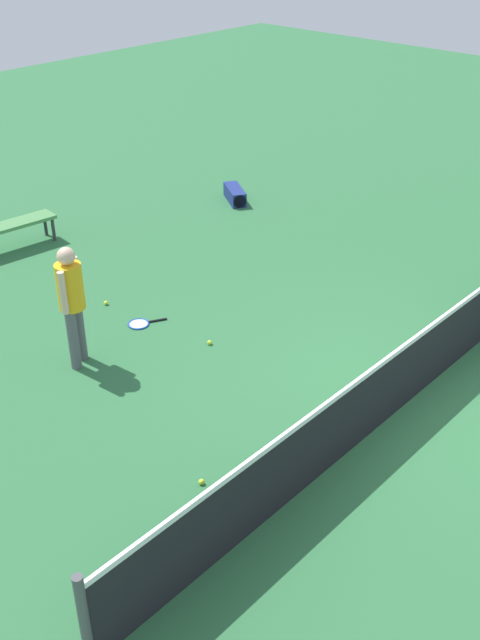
% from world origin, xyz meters
% --- Properties ---
extents(ground_plane, '(40.00, 40.00, 0.00)m').
position_xyz_m(ground_plane, '(0.00, 0.00, 0.00)').
color(ground_plane, '#2D6B3D').
extents(court_net, '(10.09, 0.09, 1.07)m').
position_xyz_m(court_net, '(0.00, 0.00, 0.50)').
color(court_net, '#4C4C51').
rests_on(court_net, ground_plane).
extents(player_near_side, '(0.49, 0.47, 1.70)m').
position_xyz_m(player_near_side, '(2.33, -3.71, 1.01)').
color(player_near_side, '#595960').
rests_on(player_near_side, ground_plane).
extents(tennis_racket_near_player, '(0.60, 0.42, 0.03)m').
position_xyz_m(tennis_racket_near_player, '(1.13, -3.87, 0.01)').
color(tennis_racket_near_player, blue).
rests_on(tennis_racket_near_player, ground_plane).
extents(tennis_ball_near_player, '(0.07, 0.07, 0.07)m').
position_xyz_m(tennis_ball_near_player, '(3.21, -0.68, 0.03)').
color(tennis_ball_near_player, '#C6E033').
rests_on(tennis_ball_near_player, ground_plane).
extents(tennis_ball_by_net, '(0.07, 0.07, 0.07)m').
position_xyz_m(tennis_ball_by_net, '(2.87, -0.84, 0.03)').
color(tennis_ball_by_net, '#C6E033').
rests_on(tennis_ball_by_net, ground_plane).
extents(tennis_ball_midcourt, '(0.07, 0.07, 0.07)m').
position_xyz_m(tennis_ball_midcourt, '(1.10, -4.69, 0.03)').
color(tennis_ball_midcourt, '#C6E033').
rests_on(tennis_ball_midcourt, ground_plane).
extents(tennis_ball_baseline, '(0.07, 0.07, 0.07)m').
position_xyz_m(tennis_ball_baseline, '(0.83, -2.73, 0.03)').
color(tennis_ball_baseline, '#C6E033').
rests_on(tennis_ball_baseline, ground_plane).
extents(courtside_bench, '(1.54, 0.57, 0.48)m').
position_xyz_m(courtside_bench, '(0.89, -7.46, 0.42)').
color(courtside_bench, '#4C8C4C').
rests_on(courtside_bench, ground_plane).
extents(equipment_bag, '(0.67, 0.82, 0.28)m').
position_xyz_m(equipment_bag, '(-3.33, -6.11, 0.14)').
color(equipment_bag, navy).
rests_on(equipment_bag, ground_plane).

